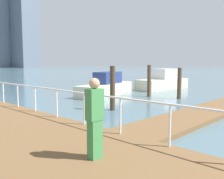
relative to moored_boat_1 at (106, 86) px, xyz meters
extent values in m
plane|color=slate|center=(-5.13, 4.44, -0.66)|extent=(300.00, 300.00, 0.00)
cube|color=brown|center=(-1.94, -8.69, -0.57)|extent=(13.38, 2.00, 0.18)
cylinder|color=white|center=(-8.28, -10.50, 0.27)|extent=(0.06, 0.06, 1.05)
cylinder|color=white|center=(-8.28, -8.88, 0.27)|extent=(0.06, 0.06, 1.05)
cylinder|color=white|center=(-8.28, -7.26, 0.27)|extent=(0.06, 0.06, 1.05)
cylinder|color=white|center=(-8.28, -5.64, 0.27)|extent=(0.06, 0.06, 1.05)
cylinder|color=white|center=(-8.28, -4.02, 0.27)|extent=(0.06, 0.06, 1.05)
cylinder|color=white|center=(-8.28, -2.40, 0.27)|extent=(0.06, 0.06, 1.05)
cylinder|color=white|center=(-8.28, -0.78, 0.27)|extent=(0.06, 0.06, 1.05)
cylinder|color=white|center=(-8.28, -8.07, 0.79)|extent=(0.06, 21.07, 0.06)
cylinder|color=brown|center=(1.87, -5.22, 0.41)|extent=(0.29, 0.29, 2.14)
cylinder|color=#473826|center=(-4.30, -4.77, 0.50)|extent=(0.27, 0.27, 2.31)
cylinder|color=brown|center=(1.38, -3.04, 0.50)|extent=(0.28, 0.28, 2.32)
cube|color=beige|center=(-0.08, -0.02, -0.23)|extent=(6.40, 2.97, 0.86)
cube|color=navy|center=(0.23, 0.06, 0.66)|extent=(2.76, 1.78, 0.91)
cube|color=beige|center=(6.73, -0.79, -0.18)|extent=(5.95, 2.38, 0.95)
cube|color=white|center=(7.27, -0.83, 0.77)|extent=(2.66, 1.78, 0.96)
cube|color=#3F8C4C|center=(-10.04, -9.73, 0.16)|extent=(0.28, 0.20, 0.84)
cube|color=#3F8C4C|center=(-10.04, -9.73, 0.92)|extent=(0.36, 0.22, 0.67)
sphere|color=tan|center=(-10.04, -9.73, 1.36)|extent=(0.23, 0.23, 0.23)
cube|color=slate|center=(55.12, 119.95, 33.22)|extent=(12.71, 12.78, 67.77)
camera|label=1|loc=(-13.50, -13.56, 1.78)|focal=39.61mm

